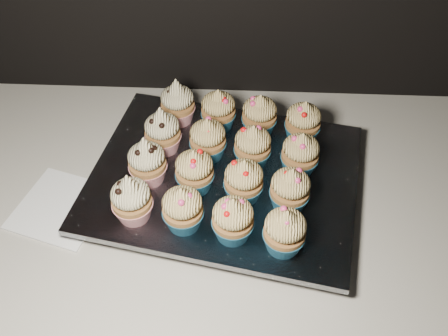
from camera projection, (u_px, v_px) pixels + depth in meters
The scene contains 21 objects.
cabinet at pixel (168, 323), 1.19m from camera, with size 2.40×0.60×0.86m, color black.
worktop at pixel (147, 205), 0.86m from camera, with size 2.44×0.64×0.04m, color beige.
napkin at pixel (61, 207), 0.83m from camera, with size 0.14×0.14×0.00m, color white.
baking_tray at pixel (224, 183), 0.86m from camera, with size 0.41×0.31×0.02m, color black.
foil_lining at pixel (224, 177), 0.85m from camera, with size 0.44×0.34×0.01m, color silver.
cupcake_0 at pixel (131, 199), 0.75m from camera, with size 0.06×0.06×0.10m.
cupcake_1 at pixel (183, 209), 0.74m from camera, with size 0.06×0.06×0.08m.
cupcake_2 at pixel (233, 219), 0.73m from camera, with size 0.06×0.06×0.08m.
cupcake_3 at pixel (285, 231), 0.72m from camera, with size 0.06×0.06×0.08m.
cupcake_4 at pixel (147, 162), 0.81m from camera, with size 0.06×0.06×0.10m.
cupcake_5 at pixel (194, 171), 0.79m from camera, with size 0.06×0.06×0.08m.
cupcake_6 at pixel (244, 181), 0.78m from camera, with size 0.06×0.06×0.08m.
cupcake_7 at pixel (290, 189), 0.77m from camera, with size 0.06×0.06×0.08m.
cupcake_8 at pixel (162, 132), 0.85m from camera, with size 0.06×0.06×0.10m.
cupcake_9 at pixel (208, 139), 0.84m from camera, with size 0.06×0.06×0.08m.
cupcake_10 at pixel (253, 146), 0.83m from camera, with size 0.06×0.06×0.08m.
cupcake_11 at pixel (300, 154), 0.82m from camera, with size 0.06×0.06×0.08m.
cupcake_12 at pixel (178, 103), 0.91m from camera, with size 0.06×0.06×0.10m.
cupcake_13 at pixel (218, 110), 0.90m from camera, with size 0.06×0.06×0.08m.
cupcake_14 at pixel (259, 115), 0.89m from camera, with size 0.06×0.06×0.08m.
cupcake_15 at pixel (303, 122), 0.87m from camera, with size 0.06×0.06×0.08m.
Camera 1 is at (0.16, 1.17, 1.56)m, focal length 40.00 mm.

